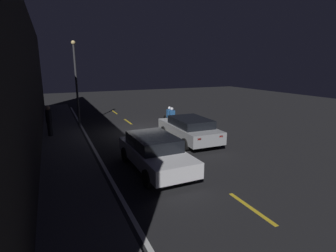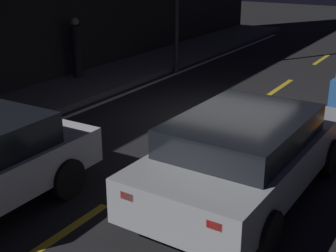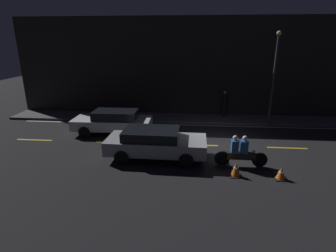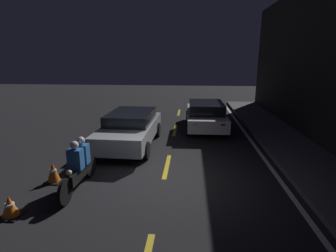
{
  "view_description": "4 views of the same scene",
  "coord_description": "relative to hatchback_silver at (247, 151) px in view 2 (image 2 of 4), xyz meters",
  "views": [
    {
      "loc": [
        -15.44,
        5.19,
        4.19
      ],
      "look_at": [
        -3.58,
        -0.14,
        1.16
      ],
      "focal_mm": 28.0,
      "sensor_mm": 36.0,
      "label": 1
    },
    {
      "loc": [
        -9.33,
        -4.14,
        3.59
      ],
      "look_at": [
        -2.68,
        -0.01,
        0.73
      ],
      "focal_mm": 50.0,
      "sensor_mm": 36.0,
      "label": 2
    },
    {
      "loc": [
        -1.52,
        -12.82,
        5.17
      ],
      "look_at": [
        -2.64,
        0.39,
        0.88
      ],
      "focal_mm": 28.0,
      "sensor_mm": 36.0,
      "label": 3
    },
    {
      "loc": [
        7.06,
        0.72,
        3.46
      ],
      "look_at": [
        -2.69,
        -0.11,
        0.94
      ],
      "focal_mm": 28.0,
      "sensor_mm": 36.0,
      "label": 4
    }
  ],
  "objects": [
    {
      "name": "ground_plane",
      "position": [
        3.05,
        1.67,
        -0.75
      ],
      "size": [
        56.0,
        56.0,
        0.0
      ],
      "primitive_type": "plane",
      "color": "black"
    },
    {
      "name": "raised_curb",
      "position": [
        3.05,
        6.41,
        -0.67
      ],
      "size": [
        28.0,
        2.18,
        0.15
      ],
      "color": "#4C4C4F",
      "rests_on": "ground"
    },
    {
      "name": "lane_dash_b",
      "position": [
        -2.45,
        1.67,
        -0.75
      ],
      "size": [
        2.0,
        0.14,
        0.01
      ],
      "color": "gold",
      "rests_on": "ground"
    },
    {
      "name": "lane_dash_c",
      "position": [
        2.05,
        1.67,
        -0.75
      ],
      "size": [
        2.0,
        0.14,
        0.01
      ],
      "color": "gold",
      "rests_on": "ground"
    },
    {
      "name": "lane_dash_d",
      "position": [
        6.55,
        1.67,
        -0.75
      ],
      "size": [
        2.0,
        0.14,
        0.01
      ],
      "color": "gold",
      "rests_on": "ground"
    },
    {
      "name": "lane_dash_e",
      "position": [
        11.05,
        1.67,
        -0.75
      ],
      "size": [
        2.0,
        0.14,
        0.01
      ],
      "color": "gold",
      "rests_on": "ground"
    },
    {
      "name": "lane_solid_kerb",
      "position": [
        3.05,
        5.07,
        -0.75
      ],
      "size": [
        25.2,
        0.14,
        0.01
      ],
      "color": "silver",
      "rests_on": "ground"
    },
    {
      "name": "hatchback_silver",
      "position": [
        0.0,
        0.0,
        0.0
      ],
      "size": [
        4.59,
        2.08,
        1.37
      ],
      "rotation": [
        0.0,
        0.0,
        -0.02
      ],
      "color": "#9EA0A5",
      "rests_on": "ground"
    },
    {
      "name": "pedestrian",
      "position": [
        3.96,
        7.06,
        0.3
      ],
      "size": [
        0.34,
        0.34,
        1.76
      ],
      "color": "black",
      "rests_on": "raised_curb"
    }
  ]
}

